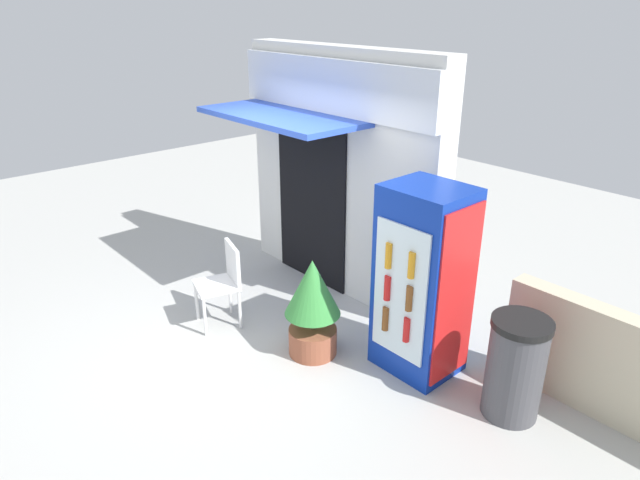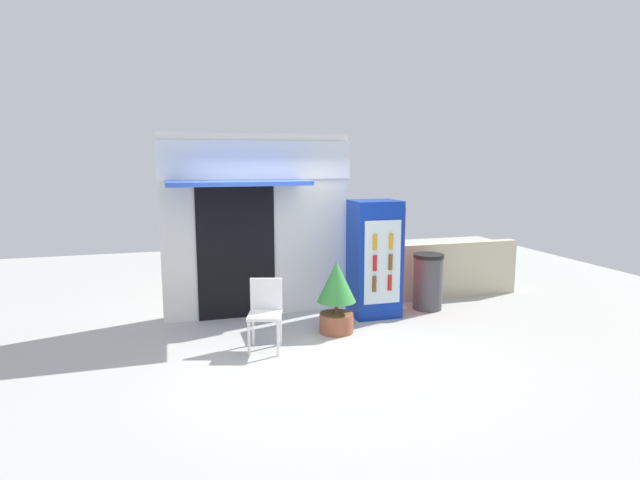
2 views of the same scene
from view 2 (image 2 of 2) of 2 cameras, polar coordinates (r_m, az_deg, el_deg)
ground at (r=6.91m, az=-2.27°, el=-11.95°), size 16.00×16.00×0.00m
storefront_building at (r=8.10m, az=-7.20°, el=2.06°), size 2.95×1.21×2.87m
drink_cooler at (r=8.11m, az=6.16°, el=-2.07°), size 0.76×0.68×1.84m
plastic_chair at (r=6.77m, az=-6.10°, el=-7.62°), size 0.53×0.54×0.92m
potted_plant_near_shop at (r=7.33m, az=1.86°, el=-5.91°), size 0.56×0.56×1.04m
trash_bin at (r=8.67m, az=11.94°, el=-4.54°), size 0.50×0.50×0.93m
stone_boundary_wall at (r=9.56m, az=14.76°, el=-3.21°), size 2.45×0.20×0.99m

